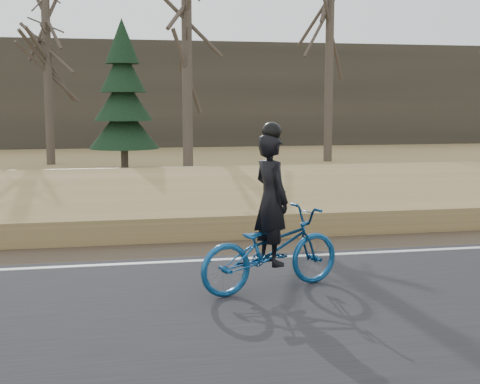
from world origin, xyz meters
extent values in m
plane|color=#987B4D|center=(0.00, 0.00, 0.00)|extent=(120.00, 120.00, 0.00)
cube|color=silver|center=(0.00, 0.20, 0.07)|extent=(120.00, 0.12, 0.01)
cube|color=#473A2B|center=(0.00, 1.20, 0.02)|extent=(120.00, 1.60, 0.04)
cube|color=#987B4D|center=(0.00, 4.20, 0.22)|extent=(120.00, 5.00, 0.44)
cube|color=slate|center=(0.00, 8.00, 0.23)|extent=(120.00, 3.00, 0.45)
cube|color=black|center=(0.00, 8.00, 0.52)|extent=(120.00, 2.40, 0.14)
cube|color=brown|center=(0.00, 7.28, 0.67)|extent=(120.00, 0.07, 0.15)
cube|color=brown|center=(0.00, 8.72, 0.67)|extent=(120.00, 0.07, 0.15)
cube|color=#383328|center=(0.00, 30.00, 3.00)|extent=(120.00, 4.00, 6.00)
imported|color=navy|center=(-3.20, -1.60, 0.61)|extent=(2.20, 1.33, 1.09)
imported|color=black|center=(-3.20, -1.60, 1.28)|extent=(0.59, 0.73, 1.73)
sphere|color=black|center=(-3.20, -1.60, 2.16)|extent=(0.26, 0.26, 0.26)
cylinder|color=#4E4439|center=(-7.58, 18.53, 3.78)|extent=(0.36, 0.36, 7.56)
cylinder|color=#4E4439|center=(-2.53, 13.13, 3.79)|extent=(0.36, 0.36, 7.59)
cylinder|color=#4E4439|center=(4.14, 17.69, 4.89)|extent=(0.36, 0.36, 9.77)
cylinder|color=#4E4439|center=(-4.66, 15.16, 0.56)|extent=(0.28, 0.28, 1.13)
cone|color=black|center=(-4.66, 15.16, 1.67)|extent=(2.60, 2.60, 1.65)
cone|color=black|center=(-4.66, 15.16, 2.70)|extent=(2.15, 2.15, 1.65)
cone|color=black|center=(-4.66, 15.16, 3.74)|extent=(1.70, 1.70, 1.65)
cone|color=black|center=(-4.66, 15.16, 4.77)|extent=(1.25, 1.25, 1.65)
camera|label=1|loc=(-5.30, -10.03, 2.54)|focal=50.00mm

